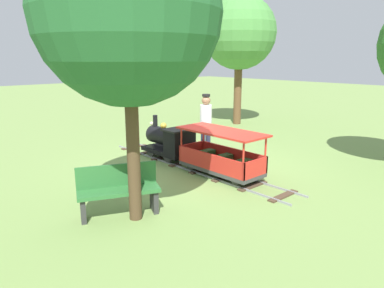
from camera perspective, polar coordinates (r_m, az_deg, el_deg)
name	(u,v)px	position (r m, az deg, el deg)	size (l,w,h in m)	color
ground_plane	(200,169)	(8.21, 1.34, -4.08)	(60.00, 60.00, 0.00)	#75934C
track	(193,166)	(8.39, 0.11, -3.57)	(0.79, 5.70, 0.04)	gray
locomotive	(170,141)	(8.89, -3.56, 0.50)	(0.75, 1.45, 1.02)	black
passenger_car	(221,157)	(7.66, 4.65, -2.13)	(0.85, 2.00, 0.97)	#3F3F3F
conductor_person	(206,120)	(9.05, 2.24, 3.81)	(0.30, 0.30, 1.62)	#282D47
park_bench	(119,190)	(5.91, -11.69, -7.30)	(1.35, 0.88, 0.82)	#2D6B33
oak_tree_near	(128,13)	(5.36, -10.28, 20.01)	(2.67, 2.67, 4.46)	#4C3823
oak_tree_distant	(239,33)	(13.79, 7.62, 17.20)	(2.70, 2.70, 4.75)	brown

